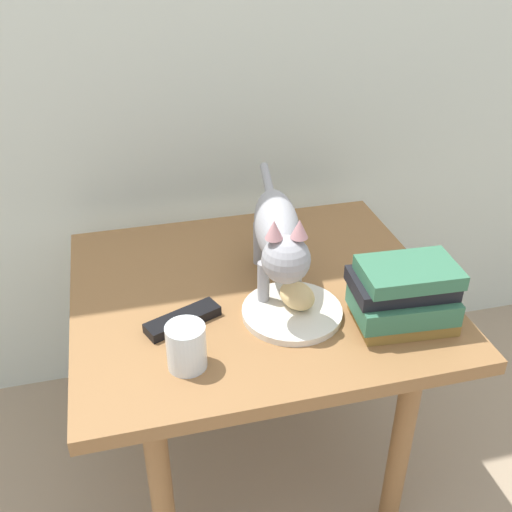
{
  "coord_description": "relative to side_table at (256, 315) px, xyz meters",
  "views": [
    {
      "loc": [
        -0.25,
        -1.01,
        1.25
      ],
      "look_at": [
        0.0,
        0.0,
        0.61
      ],
      "focal_mm": 42.28,
      "sensor_mm": 36.0,
      "label": 1
    }
  ],
  "objects": [
    {
      "name": "cat",
      "position": [
        0.04,
        -0.01,
        0.2
      ],
      "size": [
        0.14,
        0.48,
        0.23
      ],
      "color": "#99999E",
      "rests_on": "side_table"
    },
    {
      "name": "candle_jar",
      "position": [
        -0.17,
        -0.2,
        0.11
      ],
      "size": [
        0.07,
        0.07,
        0.08
      ],
      "color": "silver",
      "rests_on": "side_table"
    },
    {
      "name": "tv_remote",
      "position": [
        -0.17,
        -0.08,
        0.08
      ],
      "size": [
        0.16,
        0.1,
        0.02
      ],
      "primitive_type": "cube",
      "rotation": [
        0.0,
        0.0,
        0.39
      ],
      "color": "black",
      "rests_on": "side_table"
    },
    {
      "name": "side_table",
      "position": [
        0.0,
        0.0,
        0.0
      ],
      "size": [
        0.76,
        0.66,
        0.53
      ],
      "color": "olive",
      "rests_on": "ground"
    },
    {
      "name": "book_stack",
      "position": [
        0.24,
        -0.18,
        0.13
      ],
      "size": [
        0.2,
        0.15,
        0.13
      ],
      "color": "olive",
      "rests_on": "side_table"
    },
    {
      "name": "ground_plane",
      "position": [
        0.0,
        0.0,
        -0.46
      ],
      "size": [
        6.0,
        6.0,
        0.0
      ],
      "primitive_type": "plane",
      "color": "gray"
    },
    {
      "name": "bread_roll",
      "position": [
        0.06,
        -0.1,
        0.11
      ],
      "size": [
        0.09,
        0.1,
        0.05
      ],
      "primitive_type": "ellipsoid",
      "rotation": [
        0.0,
        0.0,
        1.95
      ],
      "color": "#E0BC7A",
      "rests_on": "plate"
    },
    {
      "name": "plate",
      "position": [
        0.05,
        -0.11,
        0.08
      ],
      "size": [
        0.2,
        0.2,
        0.01
      ],
      "primitive_type": "cylinder",
      "color": "silver",
      "rests_on": "side_table"
    }
  ]
}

